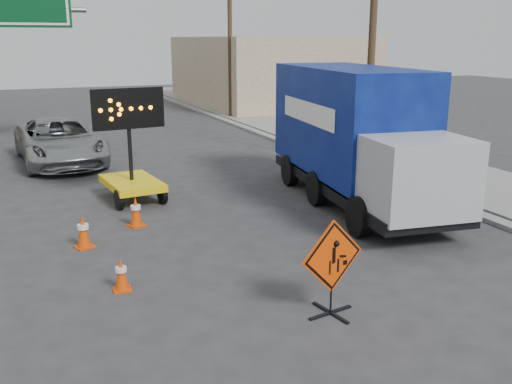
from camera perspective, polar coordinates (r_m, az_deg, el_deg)
ground at (r=9.19m, az=3.59°, el=-14.13°), size 100.00×100.00×0.00m
curb_right at (r=25.05m, az=3.03°, el=4.90°), size 0.40×60.00×0.12m
sidewalk_right at (r=26.13m, az=7.59°, el=5.25°), size 4.00×60.00×0.15m
building_right_far at (r=40.76m, az=1.14°, el=12.02°), size 10.00×14.00×4.60m
utility_pole_near at (r=20.73m, az=11.57°, el=15.36°), size 1.80×0.26×9.00m
utility_pole_far at (r=33.25m, az=-2.62°, el=15.42°), size 1.80×0.26×9.00m
construction_sign at (r=9.53m, az=7.62°, el=-7.26°), size 1.24×0.89×1.67m
arrow_board at (r=16.57m, az=-12.33°, el=1.57°), size 2.01×2.36×3.18m
pickup_truck at (r=22.29m, az=-19.05°, el=4.83°), size 3.13×6.12×1.65m
box_truck at (r=15.98m, az=9.90°, el=4.80°), size 3.34×8.10×3.72m
cone_a at (r=10.82m, az=-13.33°, el=-7.95°), size 0.34×0.34×0.64m
cone_b at (r=13.15m, az=-16.89°, el=-3.76°), size 0.49×0.49×0.76m
cone_c at (r=14.32m, az=-11.93°, el=-1.90°), size 0.50×0.50×0.76m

